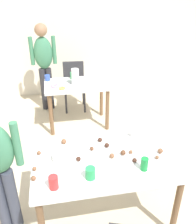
% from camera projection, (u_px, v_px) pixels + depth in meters
% --- Properties ---
extents(ground_plane, '(6.40, 6.40, 0.00)m').
position_uv_depth(ground_plane, '(113.00, 203.00, 2.84)').
color(ground_plane, beige).
extents(wall_back, '(6.40, 0.10, 2.60)m').
position_uv_depth(wall_back, '(77.00, 30.00, 4.98)').
color(wall_back, beige).
rests_on(wall_back, ground_plane).
extents(dining_table_near, '(1.34, 0.79, 0.75)m').
position_uv_depth(dining_table_near, '(105.00, 168.00, 2.39)').
color(dining_table_near, white).
rests_on(dining_table_near, ground_plane).
extents(dining_table_far, '(1.01, 0.61, 0.75)m').
position_uv_depth(dining_table_far, '(77.00, 91.00, 4.05)').
color(dining_table_far, white).
rests_on(dining_table_far, ground_plane).
extents(chair_far_table, '(0.42, 0.42, 0.87)m').
position_uv_depth(chair_far_table, '(74.00, 83.00, 4.68)').
color(chair_far_table, '#2D2D33').
rests_on(chair_far_table, ground_plane).
extents(person_adult_far, '(0.45, 0.21, 1.57)m').
position_uv_depth(person_adult_far, '(44.00, 60.00, 4.41)').
color(person_adult_far, '#28282D').
rests_on(person_adult_far, ground_plane).
extents(mixing_bowl, '(0.18, 0.18, 0.07)m').
position_uv_depth(mixing_bowl, '(62.00, 157.00, 2.33)').
color(mixing_bowl, white).
rests_on(mixing_bowl, dining_table_near).
extents(soda_can, '(0.07, 0.07, 0.12)m').
position_uv_depth(soda_can, '(144.00, 164.00, 2.20)').
color(soda_can, '#198438').
rests_on(soda_can, dining_table_near).
extents(fork_near, '(0.17, 0.02, 0.01)m').
position_uv_depth(fork_near, '(47.00, 174.00, 2.18)').
color(fork_near, silver).
rests_on(fork_near, dining_table_near).
extents(cup_near_0, '(0.08, 0.08, 0.12)m').
position_uv_depth(cup_near_0, '(54.00, 182.00, 2.01)').
color(cup_near_0, red).
rests_on(cup_near_0, dining_table_near).
extents(cup_near_1, '(0.09, 0.09, 0.11)m').
position_uv_depth(cup_near_1, '(90.00, 173.00, 2.12)').
color(cup_near_1, green).
rests_on(cup_near_1, dining_table_near).
extents(cup_near_2, '(0.09, 0.09, 0.10)m').
position_uv_depth(cup_near_2, '(135.00, 133.00, 2.65)').
color(cup_near_2, white).
rests_on(cup_near_2, dining_table_near).
extents(cake_ball_0, '(0.04, 0.04, 0.04)m').
position_uv_depth(cake_ball_0, '(33.00, 178.00, 2.11)').
color(cake_ball_0, brown).
rests_on(cake_ball_0, dining_table_near).
extents(cake_ball_1, '(0.04, 0.04, 0.04)m').
position_uv_depth(cake_ball_1, '(92.00, 148.00, 2.47)').
color(cake_ball_1, brown).
rests_on(cake_ball_1, dining_table_near).
extents(cake_ball_2, '(0.05, 0.05, 0.05)m').
position_uv_depth(cake_ball_2, '(100.00, 140.00, 2.59)').
color(cake_ball_2, '#3D2319').
rests_on(cake_ball_2, dining_table_near).
extents(cake_ball_3, '(0.05, 0.05, 0.05)m').
position_uv_depth(cake_ball_3, '(64.00, 142.00, 2.56)').
color(cake_ball_3, brown).
rests_on(cake_ball_3, dining_table_near).
extents(cake_ball_4, '(0.05, 0.05, 0.05)m').
position_uv_depth(cake_ball_4, '(107.00, 145.00, 2.51)').
color(cake_ball_4, '#3D2319').
rests_on(cake_ball_4, dining_table_near).
extents(cake_ball_5, '(0.04, 0.04, 0.04)m').
position_uv_depth(cake_ball_5, '(131.00, 152.00, 2.43)').
color(cake_ball_5, brown).
rests_on(cake_ball_5, dining_table_near).
extents(cake_ball_6, '(0.04, 0.04, 0.04)m').
position_uv_depth(cake_ball_6, '(39.00, 153.00, 2.41)').
color(cake_ball_6, brown).
rests_on(cake_ball_6, dining_table_near).
extents(cake_ball_7, '(0.05, 0.05, 0.05)m').
position_uv_depth(cake_ball_7, '(123.00, 153.00, 2.40)').
color(cake_ball_7, brown).
rests_on(cake_ball_7, dining_table_near).
extents(cake_ball_8, '(0.04, 0.04, 0.04)m').
position_uv_depth(cake_ball_8, '(34.00, 169.00, 2.21)').
color(cake_ball_8, brown).
rests_on(cake_ball_8, dining_table_near).
extents(cake_ball_9, '(0.05, 0.05, 0.05)m').
position_uv_depth(cake_ball_9, '(160.00, 151.00, 2.43)').
color(cake_ball_9, brown).
rests_on(cake_ball_9, dining_table_near).
extents(cake_ball_10, '(0.05, 0.05, 0.05)m').
position_uv_depth(cake_ball_10, '(112.00, 156.00, 2.36)').
color(cake_ball_10, brown).
rests_on(cake_ball_10, dining_table_near).
extents(cake_ball_11, '(0.04, 0.04, 0.04)m').
position_uv_depth(cake_ball_11, '(135.00, 160.00, 2.31)').
color(cake_ball_11, '#3D2319').
rests_on(cake_ball_11, dining_table_near).
extents(cake_ball_12, '(0.04, 0.04, 0.04)m').
position_uv_depth(cake_ball_12, '(78.00, 159.00, 2.33)').
color(cake_ball_12, '#3D2319').
rests_on(cake_ball_12, dining_table_near).
extents(cake_ball_13, '(0.04, 0.04, 0.04)m').
position_uv_depth(cake_ball_13, '(157.00, 157.00, 2.35)').
color(cake_ball_13, brown).
rests_on(cake_ball_13, dining_table_near).
extents(pitcher_far, '(0.12, 0.12, 0.25)m').
position_uv_depth(pitcher_far, '(75.00, 77.00, 3.89)').
color(pitcher_far, white).
rests_on(pitcher_far, dining_table_far).
extents(cup_far_0, '(0.09, 0.09, 0.10)m').
position_uv_depth(cup_far_0, '(76.00, 78.00, 4.05)').
color(cup_far_0, '#3351B2').
rests_on(cup_far_0, dining_table_far).
extents(cup_far_1, '(0.09, 0.09, 0.11)m').
position_uv_depth(cup_far_1, '(73.00, 75.00, 4.14)').
color(cup_far_1, green).
rests_on(cup_far_1, dining_table_far).
extents(cup_far_2, '(0.09, 0.09, 0.09)m').
position_uv_depth(cup_far_2, '(47.00, 78.00, 4.07)').
color(cup_far_2, '#3351B2').
rests_on(cup_far_2, dining_table_far).
extents(donut_far_0, '(0.13, 0.13, 0.04)m').
position_uv_depth(donut_far_0, '(55.00, 86.00, 3.85)').
color(donut_far_0, pink).
rests_on(donut_far_0, dining_table_far).
extents(donut_far_1, '(0.14, 0.14, 0.04)m').
position_uv_depth(donut_far_1, '(53.00, 83.00, 3.96)').
color(donut_far_1, white).
rests_on(donut_far_1, dining_table_far).
extents(donut_far_2, '(0.10, 0.10, 0.03)m').
position_uv_depth(donut_far_2, '(62.00, 88.00, 3.78)').
color(donut_far_2, gold).
rests_on(donut_far_2, dining_table_far).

